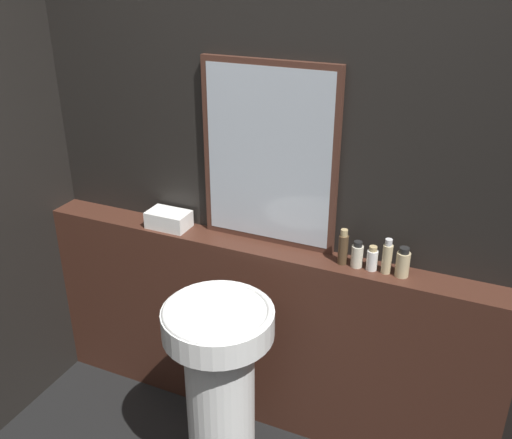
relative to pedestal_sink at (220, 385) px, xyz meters
name	(u,v)px	position (x,y,z in m)	size (l,w,h in m)	color
wall_back	(271,176)	(-0.02, 0.56, 0.73)	(8.00, 0.06, 2.50)	black
vanity_counter	(260,333)	(-0.02, 0.45, -0.05)	(2.23, 0.17, 0.95)	#422319
pedestal_sink	(220,385)	(0.00, 0.00, 0.00)	(0.44, 0.44, 0.90)	white
mirror	(269,156)	(-0.01, 0.51, 0.83)	(0.61, 0.03, 0.81)	#47281E
towel_stack	(169,219)	(-0.49, 0.45, 0.47)	(0.20, 0.12, 0.08)	white
shampoo_bottle	(343,248)	(0.36, 0.45, 0.50)	(0.04, 0.04, 0.16)	#4C3823
conditioner_bottle	(357,255)	(0.42, 0.45, 0.48)	(0.05, 0.05, 0.12)	beige
lotion_bottle	(372,259)	(0.48, 0.45, 0.48)	(0.05, 0.05, 0.11)	white
body_wash_bottle	(387,257)	(0.54, 0.45, 0.50)	(0.04, 0.04, 0.15)	#C6B284
hand_soap_bottle	(403,263)	(0.61, 0.45, 0.49)	(0.06, 0.06, 0.13)	#C6B284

